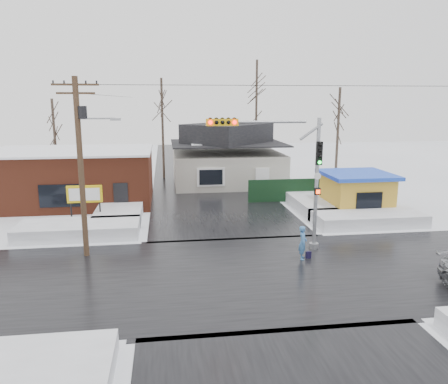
{
  "coord_description": "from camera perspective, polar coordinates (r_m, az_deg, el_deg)",
  "views": [
    {
      "loc": [
        -3.86,
        -18.63,
        7.9
      ],
      "look_at": [
        -0.74,
        4.24,
        3.0
      ],
      "focal_mm": 35.0,
      "sensor_mm": 36.0,
      "label": 1
    }
  ],
  "objects": [
    {
      "name": "kiosk",
      "position": [
        32.24,
        16.89,
        -0.06
      ],
      "size": [
        4.6,
        4.6,
        2.88
      ],
      "color": "gold",
      "rests_on": "ground"
    },
    {
      "name": "fence",
      "position": [
        34.94,
        9.64,
        0.25
      ],
      "size": [
        8.0,
        0.12,
        1.8
      ],
      "primitive_type": "cube",
      "color": "black",
      "rests_on": "ground"
    },
    {
      "name": "shopping_bag",
      "position": [
        22.73,
        10.96,
        -8.11
      ],
      "size": [
        0.3,
        0.16,
        0.35
      ],
      "primitive_type": "cube",
      "rotation": [
        0.0,
        0.0,
        0.16
      ],
      "color": "black",
      "rests_on": "ground"
    },
    {
      "name": "traffic_signal",
      "position": [
        22.74,
        8.39,
        3.36
      ],
      "size": [
        6.05,
        0.68,
        7.0
      ],
      "color": "gray",
      "rests_on": "ground"
    },
    {
      "name": "tree_far_right",
      "position": [
        41.76,
        14.8,
        10.57
      ],
      "size": [
        3.0,
        3.0,
        9.0
      ],
      "color": "#332821",
      "rests_on": "ground"
    },
    {
      "name": "road_ew",
      "position": [
        20.6,
        3.69,
        -10.57
      ],
      "size": [
        120.0,
        10.0,
        0.02
      ],
      "primitive_type": "cube",
      "color": "black",
      "rests_on": "ground"
    },
    {
      "name": "house",
      "position": [
        41.39,
        0.44,
        4.65
      ],
      "size": [
        10.4,
        8.4,
        5.76
      ],
      "color": "beige",
      "rests_on": "ground"
    },
    {
      "name": "ground",
      "position": [
        20.6,
        3.69,
        -10.59
      ],
      "size": [
        120.0,
        120.0,
        0.0
      ],
      "primitive_type": "plane",
      "color": "white",
      "rests_on": "ground"
    },
    {
      "name": "snowbank_nw",
      "position": [
        27.2,
        -18.41,
        -4.66
      ],
      "size": [
        7.0,
        3.0,
        0.8
      ],
      "primitive_type": "cube",
      "color": "white",
      "rests_on": "ground"
    },
    {
      "name": "pedestrian",
      "position": [
        22.38,
        10.25,
        -6.56
      ],
      "size": [
        0.58,
        0.72,
        1.72
      ],
      "primitive_type": "imported",
      "rotation": [
        0.0,
        0.0,
        1.25
      ],
      "color": "#3F75B2",
      "rests_on": "ground"
    },
    {
      "name": "tree_far_west",
      "position": [
        43.85,
        -21.42,
        9.16
      ],
      "size": [
        3.0,
        3.0,
        8.0
      ],
      "color": "#332821",
      "rests_on": "ground"
    },
    {
      "name": "road_ns",
      "position": [
        20.6,
        3.69,
        -10.57
      ],
      "size": [
        10.0,
        120.0,
        0.02
      ],
      "primitive_type": "cube",
      "color": "black",
      "rests_on": "ground"
    },
    {
      "name": "brick_building",
      "position": [
        35.83,
        -19.16,
        1.96
      ],
      "size": [
        12.2,
        8.2,
        4.12
      ],
      "color": "maroon",
      "rests_on": "ground"
    },
    {
      "name": "snowbank_nside_w",
      "position": [
        31.69,
        -13.24,
        -2.03
      ],
      "size": [
        3.0,
        8.0,
        0.8
      ],
      "primitive_type": "cube",
      "color": "white",
      "rests_on": "ground"
    },
    {
      "name": "snowbank_nside_e",
      "position": [
        33.35,
        11.45,
        -1.26
      ],
      "size": [
        3.0,
        8.0,
        0.8
      ],
      "primitive_type": "cube",
      "color": "white",
      "rests_on": "ground"
    },
    {
      "name": "tree_far_mid",
      "position": [
        47.69,
        4.29,
        13.92
      ],
      "size": [
        3.0,
        3.0,
        12.0
      ],
      "color": "#332821",
      "rests_on": "ground"
    },
    {
      "name": "utility_pole",
      "position": [
        22.67,
        -18.1,
        4.33
      ],
      "size": [
        3.15,
        0.44,
        9.0
      ],
      "color": "#382619",
      "rests_on": "ground"
    },
    {
      "name": "tree_far_left",
      "position": [
        44.63,
        -8.13,
        11.93
      ],
      "size": [
        3.0,
        3.0,
        10.0
      ],
      "color": "#332821",
      "rests_on": "ground"
    },
    {
      "name": "snowbank_ne",
      "position": [
        29.64,
        18.27,
        -3.3
      ],
      "size": [
        7.0,
        3.0,
        0.8
      ],
      "primitive_type": "cube",
      "color": "white",
      "rests_on": "ground"
    },
    {
      "name": "marquee_sign",
      "position": [
        29.21,
        -17.74,
        -0.41
      ],
      "size": [
        2.2,
        0.21,
        2.55
      ],
      "color": "black",
      "rests_on": "ground"
    }
  ]
}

